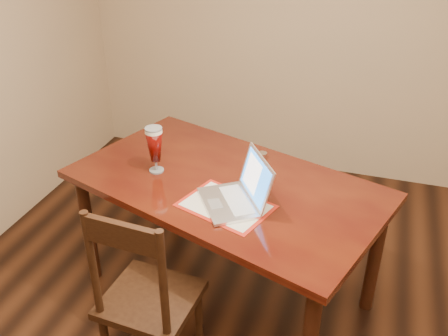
% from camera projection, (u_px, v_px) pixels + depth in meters
% --- Properties ---
extents(room_shell, '(4.51, 5.01, 2.71)m').
position_uv_depth(room_shell, '(286.00, 73.00, 1.73)').
color(room_shell, tan).
rests_on(room_shell, ground).
extents(dining_table, '(2.01, 1.52, 1.12)m').
position_uv_depth(dining_table, '(225.00, 196.00, 2.92)').
color(dining_table, '#4D190A').
rests_on(dining_table, ground).
extents(dining_chair, '(0.49, 0.47, 1.08)m').
position_uv_depth(dining_chair, '(146.00, 299.00, 2.52)').
color(dining_chair, '#321B0D').
rests_on(dining_chair, ground).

